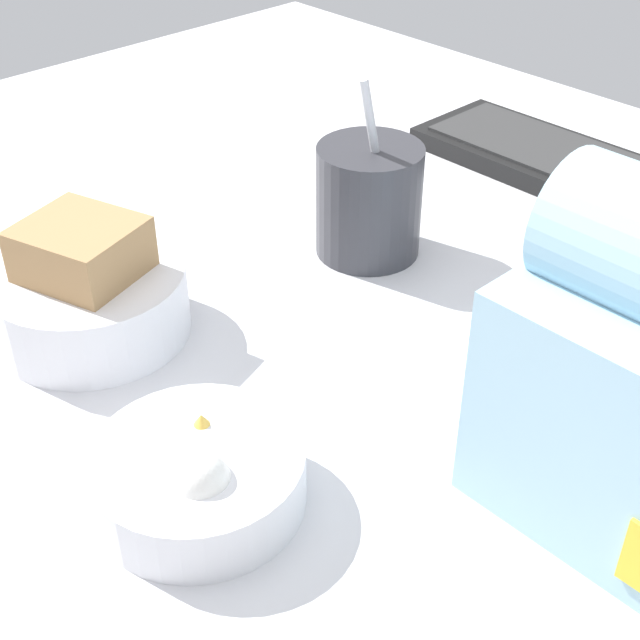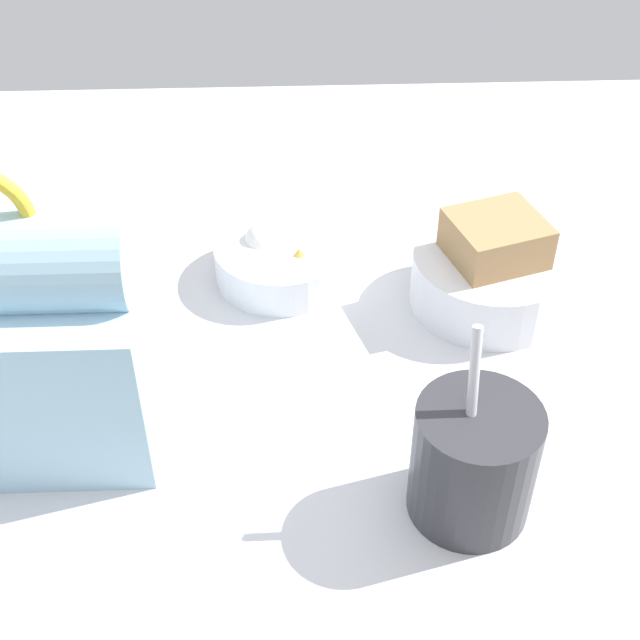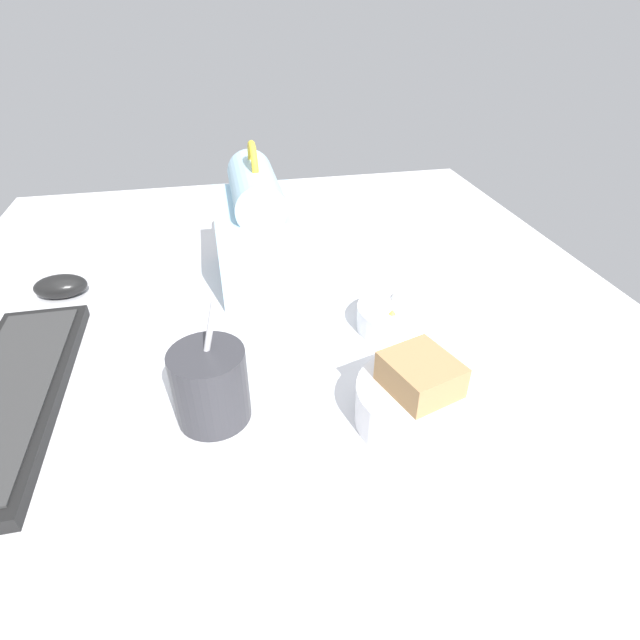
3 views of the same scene
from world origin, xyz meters
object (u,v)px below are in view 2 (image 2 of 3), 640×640
bento_bowl_sandwich (491,272)px  soup_cup (474,459)px  lunch_bag (11,338)px  bento_bowl_snacks (283,259)px

bento_bowl_sandwich → soup_cup: bearing=76.1°
lunch_bag → bento_bowl_sandwich: size_ratio=1.66×
lunch_bag → bento_bowl_sandwich: lunch_bag is taller
bento_bowl_snacks → soup_cup: bearing=115.2°
soup_cup → bento_bowl_sandwich: soup_cup is taller
lunch_bag → bento_bowl_snacks: lunch_bag is taller
bento_bowl_snacks → lunch_bag: bearing=43.1°
bento_bowl_sandwich → bento_bowl_snacks: size_ratio=1.13×
soup_cup → bento_bowl_sandwich: bearing=-103.9°
bento_bowl_sandwich → bento_bowl_snacks: bento_bowl_sandwich is taller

